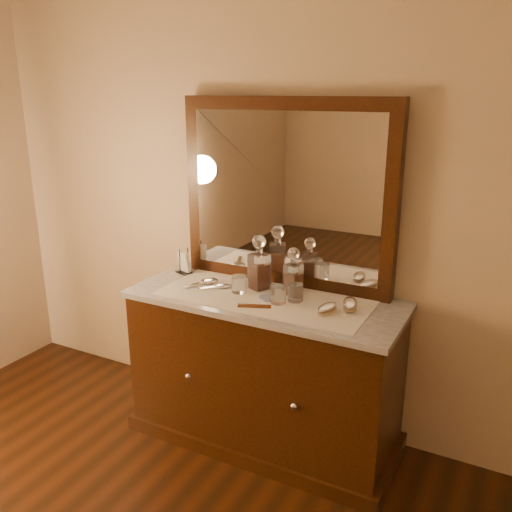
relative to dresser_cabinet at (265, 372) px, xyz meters
The scene contains 18 objects.
dresser_cabinet is the anchor object (origin of this frame).
dresser_plinth 0.37m from the dresser_cabinet, ahead, with size 1.46×0.59×0.08m, color black.
knob_left 0.42m from the dresser_cabinet, 136.47° to the right, with size 0.04×0.04×0.04m, color silver.
knob_right 0.42m from the dresser_cabinet, 43.53° to the right, with size 0.04×0.04×0.04m, color silver.
marble_top 0.42m from the dresser_cabinet, ahead, with size 1.44×0.59×0.03m, color silver.
mirror_frame 0.97m from the dresser_cabinet, 90.00° to the left, with size 1.20×0.08×1.00m, color black.
mirror_glass 0.96m from the dresser_cabinet, 90.00° to the left, with size 1.06×0.01×0.86m, color white.
lace_runner 0.44m from the dresser_cabinet, 90.00° to the right, with size 1.10×0.45×0.00m, color white.
pin_dish 0.45m from the dresser_cabinet, 53.80° to the right, with size 0.08×0.08×0.01m, color white.
comb 0.47m from the dresser_cabinet, 82.96° to the right, with size 0.17×0.03×0.01m, color brown.
napkin_rack 0.78m from the dresser_cabinet, 168.43° to the left, with size 0.11×0.09×0.15m.
decanter_left 0.57m from the dresser_cabinet, 131.64° to the left, with size 0.12×0.12×0.30m.
decanter_right 0.56m from the dresser_cabinet, 38.84° to the left, with size 0.09×0.09×0.25m.
brush_near 0.59m from the dresser_cabinet, ahead, with size 0.09×0.15×0.04m.
brush_far 0.64m from the dresser_cabinet, ahead, with size 0.11×0.17×0.04m.
hand_mirror_outer 0.59m from the dresser_cabinet, behind, with size 0.14×0.22×0.02m.
hand_mirror_inner 0.53m from the dresser_cabinet, behind, with size 0.16×0.17×0.02m.
tumblers 0.49m from the dresser_cabinet, 21.25° to the right, with size 0.39×0.15×0.09m.
Camera 1 is at (1.17, -0.37, 1.88)m, focal length 37.69 mm.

